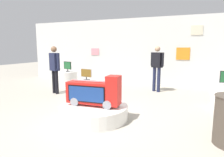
{
  "coord_description": "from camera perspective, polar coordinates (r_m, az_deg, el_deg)",
  "views": [
    {
      "loc": [
        1.64,
        -3.72,
        1.57
      ],
      "look_at": [
        -0.06,
        0.7,
        0.84
      ],
      "focal_mm": 30.92,
      "sensor_mm": 36.0,
      "label": 1
    }
  ],
  "objects": [
    {
      "name": "tv_on_left_rear",
      "position": [
        5.95,
        -7.62,
        1.31
      ],
      "size": [
        0.41,
        0.21,
        0.36
      ],
      "color": "black",
      "rests_on": "display_pedestal_left_rear"
    },
    {
      "name": "display_pedestal_right_rear",
      "position": [
        8.44,
        -12.89,
        -0.02
      ],
      "size": [
        0.81,
        0.81,
        0.61
      ],
      "primitive_type": "cylinder",
      "color": "white",
      "rests_on": "ground"
    },
    {
      "name": "back_wall_display",
      "position": [
        8.76,
        10.41,
        7.92
      ],
      "size": [
        12.15,
        0.13,
        2.91
      ],
      "color": "silver",
      "rests_on": "ground"
    },
    {
      "name": "shopper_browsing_near_truck",
      "position": [
        7.22,
        13.15,
        3.88
      ],
      "size": [
        0.5,
        0.36,
        1.67
      ],
      "color": "#1E233F",
      "rests_on": "ground"
    },
    {
      "name": "novelty_firetruck_tv",
      "position": [
        4.29,
        -5.23,
        -4.28
      ],
      "size": [
        1.22,
        0.43,
        0.7
      ],
      "color": "gray",
      "rests_on": "main_display_pedestal"
    },
    {
      "name": "tv_on_right_rear",
      "position": [
        8.38,
        -13.03,
        3.64
      ],
      "size": [
        0.45,
        0.19,
        0.42
      ],
      "color": "black",
      "rests_on": "display_pedestal_right_rear"
    },
    {
      "name": "shopper_browsing_rear",
      "position": [
        7.01,
        -16.61,
        3.49
      ],
      "size": [
        0.52,
        0.34,
        1.65
      ],
      "color": "black",
      "rests_on": "ground"
    },
    {
      "name": "ground_plane",
      "position": [
        4.35,
        -2.66,
        -12.34
      ],
      "size": [
        30.0,
        30.0,
        0.0
      ],
      "primitive_type": "plane",
      "color": "#A8A091"
    },
    {
      "name": "main_display_pedestal",
      "position": [
        4.43,
        -5.4,
        -9.86
      ],
      "size": [
        1.53,
        1.53,
        0.31
      ],
      "primitive_type": "cylinder",
      "color": "white",
      "rests_on": "ground"
    },
    {
      "name": "display_pedestal_left_rear",
      "position": [
        6.04,
        -7.51,
        -3.35
      ],
      "size": [
        0.71,
        0.71,
        0.61
      ],
      "primitive_type": "cylinder",
      "color": "white",
      "rests_on": "ground"
    }
  ]
}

